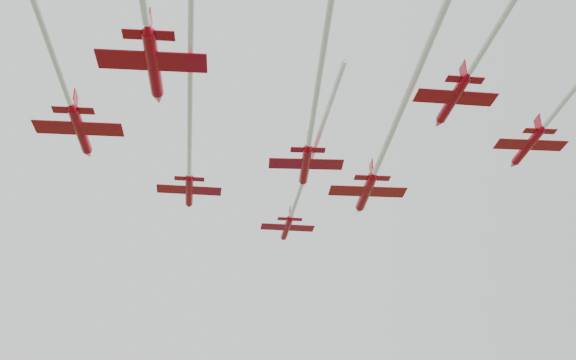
{
  "coord_description": "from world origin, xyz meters",
  "views": [
    {
      "loc": [
        -10.16,
        -76.91,
        12.46
      ],
      "look_at": [
        -1.94,
        1.54,
        49.98
      ],
      "focal_mm": 45.0,
      "sensor_mm": 36.0,
      "label": 1
    }
  ],
  "objects": [
    {
      "name": "jet_row3_left",
      "position": [
        -25.72,
        -24.77,
        50.71
      ],
      "size": [
        9.39,
        67.91,
        2.81
      ],
      "rotation": [
        0.0,
        0.0,
        -0.02
      ],
      "color": "#AD0314"
    },
    {
      "name": "jet_row3_mid",
      "position": [
        -1.16,
        -14.78,
        49.03
      ],
      "size": [
        8.46,
        46.71,
        2.51
      ],
      "rotation": [
        0.0,
        0.0,
        -0.06
      ],
      "color": "#AD0314"
    },
    {
      "name": "jet_row2_right",
      "position": [
        8.06,
        -12.56,
        50.66
      ],
      "size": [
        9.79,
        70.07,
        2.93
      ],
      "rotation": [
        0.0,
        0.0,
        -0.03
      ],
      "color": "#AD0314"
    },
    {
      "name": "jet_lead",
      "position": [
        0.26,
        10.0,
        51.65
      ],
      "size": [
        7.83,
        48.32,
        2.34
      ],
      "rotation": [
        0.0,
        0.0,
        0.02
      ],
      "color": "#AD0314"
    },
    {
      "name": "jet_row2_left",
      "position": [
        -13.71,
        -3.76,
        50.46
      ],
      "size": [
        8.11,
        47.54,
        2.43
      ],
      "rotation": [
        0.0,
        0.0,
        0.02
      ],
      "color": "#AD0314"
    },
    {
      "name": "jet_row4_right",
      "position": [
        12.17,
        -31.21,
        49.57
      ],
      "size": [
        7.89,
        50.3,
        2.37
      ],
      "rotation": [
        0.0,
        0.0,
        0.01
      ],
      "color": "#AD0314"
    }
  ]
}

